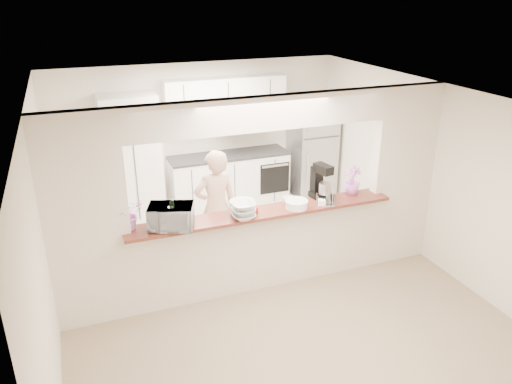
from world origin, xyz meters
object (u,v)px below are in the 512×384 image
toaster_oven (171,217)px  stand_mixer (321,183)px  person (216,208)px  refrigerator (312,150)px

toaster_oven → stand_mixer: bearing=23.9°
toaster_oven → person: bearing=67.8°
toaster_oven → stand_mixer: (2.00, 0.17, 0.07)m
refrigerator → toaster_oven: 4.24m
refrigerator → person: (-2.41, -1.85, -0.02)m
person → stand_mixer: bearing=146.8°
stand_mixer → person: size_ratio=0.28×
person → toaster_oven: bearing=46.8°
toaster_oven → person: person is taller
refrigerator → stand_mixer: refrigerator is taller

